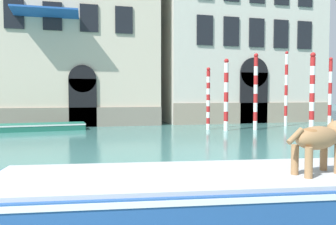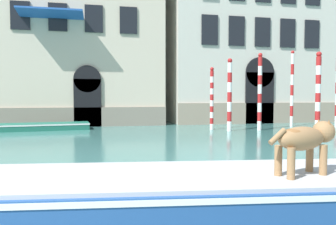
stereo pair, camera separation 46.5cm
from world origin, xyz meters
name	(u,v)px [view 2 (the right image)]	position (x,y,z in m)	size (l,w,h in m)	color
boat_foreground	(216,191)	(3.73, 3.06, 0.33)	(8.04, 3.06, 0.63)	#234C8C
dog_on_deck	(306,139)	(5.04, 2.65, 1.19)	(1.27, 0.56, 0.86)	#997047
boat_moored_near_palazzo	(36,127)	(-1.52, 16.69, 0.20)	(5.69, 1.93, 0.38)	#1E6651
mooring_pole_0	(212,98)	(7.84, 15.08, 1.72)	(0.20, 0.20, 3.40)	white
mooring_pole_1	(260,91)	(10.27, 14.31, 2.09)	(0.23, 0.23, 4.14)	white
mooring_pole_3	(230,95)	(8.53, 14.25, 1.92)	(0.24, 0.24, 3.80)	white
mooring_pole_4	(318,90)	(13.68, 14.16, 2.16)	(0.29, 0.29, 4.27)	white
mooring_pole_5	(292,88)	(13.18, 15.88, 2.29)	(0.19, 0.19, 4.54)	white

